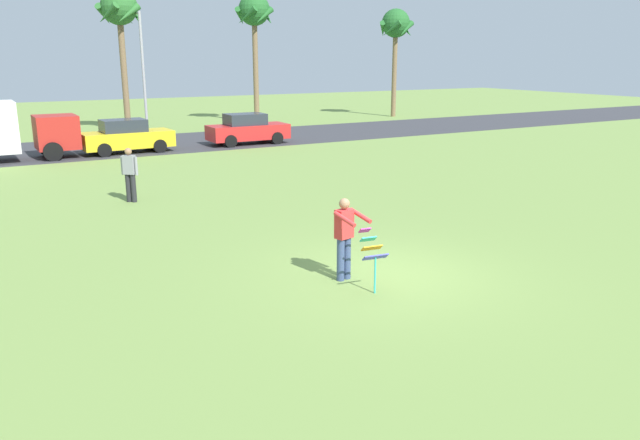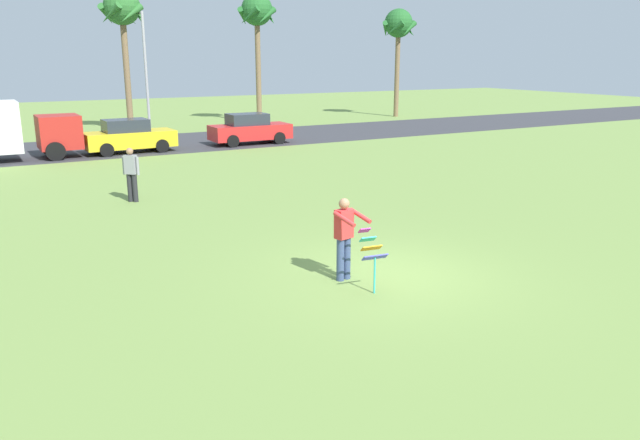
{
  "view_description": "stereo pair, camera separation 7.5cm",
  "coord_description": "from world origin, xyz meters",
  "px_view_note": "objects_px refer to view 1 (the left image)",
  "views": [
    {
      "loc": [
        -7.41,
        -10.17,
        4.5
      ],
      "look_at": [
        -0.96,
        1.23,
        1.05
      ],
      "focal_mm": 34.98,
      "sensor_mm": 36.0,
      "label": 1
    },
    {
      "loc": [
        -7.34,
        -10.21,
        4.5
      ],
      "look_at": [
        -0.96,
        1.23,
        1.05
      ],
      "focal_mm": 34.98,
      "sensor_mm": 36.0,
      "label": 2
    }
  ],
  "objects_px": {
    "palm_tree_centre_far": "(254,15)",
    "palm_tree_far_left": "(396,28)",
    "person_kite_flyer": "(345,236)",
    "kite_held": "(372,250)",
    "palm_tree_right_near": "(119,13)",
    "parked_car_yellow": "(127,137)",
    "parked_car_red": "(247,129)",
    "streetlight_pole": "(142,65)",
    "person_walker_near": "(130,173)"
  },
  "relations": [
    {
      "from": "palm_tree_centre_far",
      "to": "palm_tree_far_left",
      "type": "bearing_deg",
      "value": -4.08
    },
    {
      "from": "palm_tree_far_left",
      "to": "person_kite_flyer",
      "type": "bearing_deg",
      "value": -127.55
    },
    {
      "from": "kite_held",
      "to": "palm_tree_right_near",
      "type": "distance_m",
      "value": 29.9
    },
    {
      "from": "kite_held",
      "to": "palm_tree_centre_far",
      "type": "relative_size",
      "value": 0.14
    },
    {
      "from": "palm_tree_right_near",
      "to": "parked_car_yellow",
      "type": "bearing_deg",
      "value": -103.23
    },
    {
      "from": "person_kite_flyer",
      "to": "palm_tree_far_left",
      "type": "distance_m",
      "value": 37.19
    },
    {
      "from": "kite_held",
      "to": "palm_tree_right_near",
      "type": "xyz_separation_m",
      "value": [
        1.97,
        29.2,
        6.11
      ]
    },
    {
      "from": "person_kite_flyer",
      "to": "palm_tree_centre_far",
      "type": "bearing_deg",
      "value": 69.34
    },
    {
      "from": "palm_tree_centre_far",
      "to": "palm_tree_far_left",
      "type": "xyz_separation_m",
      "value": [
        11.11,
        -0.79,
        -0.58
      ]
    },
    {
      "from": "person_kite_flyer",
      "to": "palm_tree_centre_far",
      "type": "height_order",
      "value": "palm_tree_centre_far"
    },
    {
      "from": "parked_car_red",
      "to": "palm_tree_far_left",
      "type": "height_order",
      "value": "palm_tree_far_left"
    },
    {
      "from": "person_kite_flyer",
      "to": "streetlight_pole",
      "type": "height_order",
      "value": "streetlight_pole"
    },
    {
      "from": "kite_held",
      "to": "palm_tree_centre_far",
      "type": "distance_m",
      "value": 33.29
    },
    {
      "from": "person_kite_flyer",
      "to": "palm_tree_centre_far",
      "type": "relative_size",
      "value": 0.2
    },
    {
      "from": "kite_held",
      "to": "palm_tree_far_left",
      "type": "bearing_deg",
      "value": 53.36
    },
    {
      "from": "kite_held",
      "to": "palm_tree_far_left",
      "type": "relative_size",
      "value": 0.15
    },
    {
      "from": "palm_tree_right_near",
      "to": "palm_tree_far_left",
      "type": "xyz_separation_m",
      "value": [
        20.29,
        0.73,
        -0.37
      ]
    },
    {
      "from": "parked_car_red",
      "to": "streetlight_pole",
      "type": "height_order",
      "value": "streetlight_pole"
    },
    {
      "from": "kite_held",
      "to": "palm_tree_centre_far",
      "type": "xyz_separation_m",
      "value": [
        11.15,
        30.73,
        6.32
      ]
    },
    {
      "from": "palm_tree_centre_far",
      "to": "person_walker_near",
      "type": "height_order",
      "value": "palm_tree_centre_far"
    },
    {
      "from": "parked_car_yellow",
      "to": "parked_car_red",
      "type": "height_order",
      "value": "same"
    },
    {
      "from": "kite_held",
      "to": "palm_tree_far_left",
      "type": "distance_m",
      "value": 37.75
    },
    {
      "from": "palm_tree_centre_far",
      "to": "person_walker_near",
      "type": "xyz_separation_m",
      "value": [
        -13.43,
        -20.51,
        -6.22
      ]
    },
    {
      "from": "palm_tree_far_left",
      "to": "palm_tree_right_near",
      "type": "bearing_deg",
      "value": -177.93
    },
    {
      "from": "parked_car_red",
      "to": "person_walker_near",
      "type": "xyz_separation_m",
      "value": [
        -8.57,
        -10.73,
        0.16
      ]
    },
    {
      "from": "streetlight_pole",
      "to": "person_walker_near",
      "type": "relative_size",
      "value": 4.05
    },
    {
      "from": "parked_car_red",
      "to": "streetlight_pole",
      "type": "relative_size",
      "value": 0.6
    },
    {
      "from": "parked_car_yellow",
      "to": "kite_held",
      "type": "bearing_deg",
      "value": -90.09
    },
    {
      "from": "parked_car_yellow",
      "to": "person_walker_near",
      "type": "distance_m",
      "value": 10.98
    },
    {
      "from": "parked_car_red",
      "to": "palm_tree_right_near",
      "type": "height_order",
      "value": "palm_tree_right_near"
    },
    {
      "from": "kite_held",
      "to": "parked_car_red",
      "type": "bearing_deg",
      "value": 73.29
    },
    {
      "from": "person_walker_near",
      "to": "parked_car_yellow",
      "type": "bearing_deg",
      "value": 77.82
    },
    {
      "from": "kite_held",
      "to": "parked_car_yellow",
      "type": "distance_m",
      "value": 20.95
    },
    {
      "from": "parked_car_red",
      "to": "person_walker_near",
      "type": "relative_size",
      "value": 2.44
    },
    {
      "from": "parked_car_red",
      "to": "palm_tree_right_near",
      "type": "xyz_separation_m",
      "value": [
        -4.32,
        8.25,
        6.16
      ]
    },
    {
      "from": "palm_tree_centre_far",
      "to": "person_walker_near",
      "type": "relative_size",
      "value": 4.95
    },
    {
      "from": "person_walker_near",
      "to": "palm_tree_right_near",
      "type": "bearing_deg",
      "value": 77.36
    },
    {
      "from": "palm_tree_centre_far",
      "to": "person_kite_flyer",
      "type": "bearing_deg",
      "value": -110.66
    },
    {
      "from": "palm_tree_right_near",
      "to": "streetlight_pole",
      "type": "distance_m",
      "value": 3.24
    },
    {
      "from": "kite_held",
      "to": "palm_tree_right_near",
      "type": "relative_size",
      "value": 0.15
    },
    {
      "from": "palm_tree_centre_far",
      "to": "palm_tree_far_left",
      "type": "relative_size",
      "value": 1.08
    },
    {
      "from": "streetlight_pole",
      "to": "parked_car_red",
      "type": "bearing_deg",
      "value": -64.03
    },
    {
      "from": "kite_held",
      "to": "streetlight_pole",
      "type": "xyz_separation_m",
      "value": [
        2.8,
        28.11,
        3.17
      ]
    },
    {
      "from": "streetlight_pole",
      "to": "parked_car_yellow",
      "type": "bearing_deg",
      "value": -111.13
    },
    {
      "from": "parked_car_red",
      "to": "palm_tree_right_near",
      "type": "relative_size",
      "value": 0.51
    },
    {
      "from": "person_walker_near",
      "to": "palm_tree_centre_far",
      "type": "bearing_deg",
      "value": 56.77
    },
    {
      "from": "parked_car_yellow",
      "to": "palm_tree_right_near",
      "type": "relative_size",
      "value": 0.51
    },
    {
      "from": "parked_car_red",
      "to": "streetlight_pole",
      "type": "distance_m",
      "value": 8.59
    },
    {
      "from": "palm_tree_centre_far",
      "to": "streetlight_pole",
      "type": "bearing_deg",
      "value": -162.61
    },
    {
      "from": "kite_held",
      "to": "person_walker_near",
      "type": "height_order",
      "value": "person_walker_near"
    }
  ]
}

